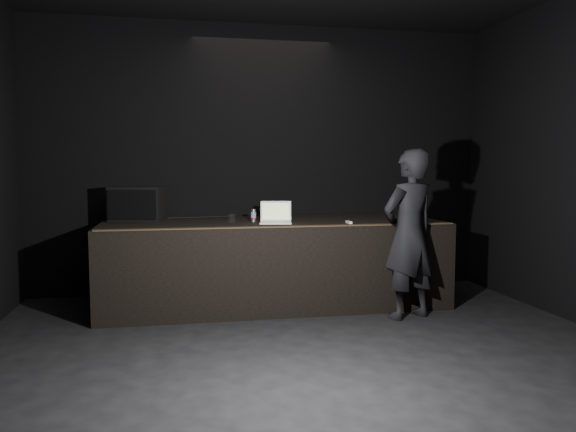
{
  "coord_description": "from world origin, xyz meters",
  "views": [
    {
      "loc": [
        -1.1,
        -3.89,
        1.65
      ],
      "look_at": [
        0.11,
        2.3,
        1.09
      ],
      "focal_mm": 35.0,
      "sensor_mm": 36.0,
      "label": 1
    }
  ],
  "objects_px": {
    "stage_riser": "(272,262)",
    "laptop": "(276,217)",
    "person": "(409,234)",
    "beer_can": "(253,215)",
    "stage_monitor": "(138,204)"
  },
  "relations": [
    {
      "from": "stage_riser",
      "to": "laptop",
      "type": "relative_size",
      "value": 9.78
    },
    {
      "from": "laptop",
      "to": "person",
      "type": "bearing_deg",
      "value": -17.45
    },
    {
      "from": "beer_can",
      "to": "person",
      "type": "bearing_deg",
      "value": -29.01
    },
    {
      "from": "stage_riser",
      "to": "beer_can",
      "type": "height_order",
      "value": "beer_can"
    },
    {
      "from": "person",
      "to": "laptop",
      "type": "bearing_deg",
      "value": -47.59
    },
    {
      "from": "stage_riser",
      "to": "stage_monitor",
      "type": "height_order",
      "value": "stage_monitor"
    },
    {
      "from": "stage_monitor",
      "to": "beer_can",
      "type": "height_order",
      "value": "stage_monitor"
    },
    {
      "from": "stage_riser",
      "to": "stage_monitor",
      "type": "xyz_separation_m",
      "value": [
        -1.59,
        0.35,
        0.71
      ]
    },
    {
      "from": "beer_can",
      "to": "person",
      "type": "relative_size",
      "value": 0.08
    },
    {
      "from": "laptop",
      "to": "person",
      "type": "relative_size",
      "value": 0.22
    },
    {
      "from": "stage_riser",
      "to": "beer_can",
      "type": "distance_m",
      "value": 0.63
    },
    {
      "from": "laptop",
      "to": "person",
      "type": "distance_m",
      "value": 1.53
    },
    {
      "from": "stage_monitor",
      "to": "laptop",
      "type": "xyz_separation_m",
      "value": [
        1.59,
        -0.59,
        -0.14
      ]
    },
    {
      "from": "stage_riser",
      "to": "stage_monitor",
      "type": "relative_size",
      "value": 5.7
    },
    {
      "from": "stage_monitor",
      "to": "person",
      "type": "relative_size",
      "value": 0.38
    }
  ]
}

